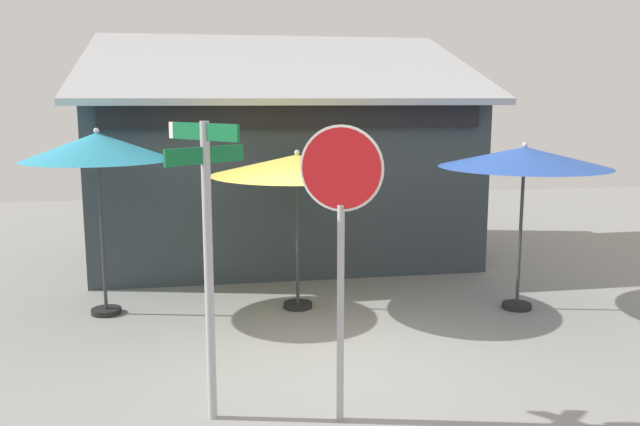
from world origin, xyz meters
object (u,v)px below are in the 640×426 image
(street_sign_post, at_px, (207,239))
(patio_umbrella_royal_blue_right, at_px, (524,159))
(patio_umbrella_teal_left, at_px, (97,148))
(patio_umbrella_mustard_center, at_px, (297,166))
(stop_sign, at_px, (341,216))

(street_sign_post, distance_m, patio_umbrella_royal_blue_right, 5.45)
(street_sign_post, height_order, patio_umbrella_teal_left, street_sign_post)
(patio_umbrella_royal_blue_right, bearing_deg, patio_umbrella_teal_left, 172.37)
(street_sign_post, distance_m, patio_umbrella_teal_left, 3.97)
(patio_umbrella_teal_left, relative_size, patio_umbrella_royal_blue_right, 1.09)
(street_sign_post, distance_m, patio_umbrella_mustard_center, 3.68)
(stop_sign, bearing_deg, street_sign_post, 168.38)
(patio_umbrella_teal_left, bearing_deg, patio_umbrella_royal_blue_right, -7.63)
(stop_sign, bearing_deg, patio_umbrella_mustard_center, 88.48)
(stop_sign, height_order, patio_umbrella_royal_blue_right, stop_sign)
(street_sign_post, xyz_separation_m, patio_umbrella_mustard_center, (1.35, 3.41, 0.35))
(stop_sign, xyz_separation_m, patio_umbrella_royal_blue_right, (3.40, 3.05, 0.23))
(patio_umbrella_teal_left, distance_m, patio_umbrella_royal_blue_right, 6.22)
(stop_sign, distance_m, patio_umbrella_teal_left, 4.78)
(street_sign_post, relative_size, patio_umbrella_mustard_center, 1.15)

